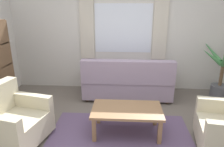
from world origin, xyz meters
name	(u,v)px	position (x,y,z in m)	size (l,w,h in m)	color
ground_plane	(120,141)	(0.00, 0.00, 0.00)	(6.24, 6.24, 0.00)	#6B6056
wall_back	(123,35)	(0.00, 2.26, 1.30)	(5.32, 0.12, 2.60)	silver
window_with_curtains	(123,29)	(0.00, 2.18, 1.45)	(1.98, 0.07, 1.40)	white
area_rug	(120,141)	(0.00, 0.00, 0.01)	(2.25, 1.63, 0.01)	#604C6B
couch	(127,82)	(0.11, 1.60, 0.37)	(1.90, 0.82, 0.92)	#998499
armchair_left	(12,120)	(-1.61, -0.08, 0.35)	(0.99, 1.00, 0.88)	#BCB293
coffee_table	(127,112)	(0.10, 0.24, 0.38)	(1.10, 0.64, 0.44)	olive
potted_plant	(221,76)	(2.12, 1.71, 0.51)	(0.96, 1.09, 1.23)	#56565B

